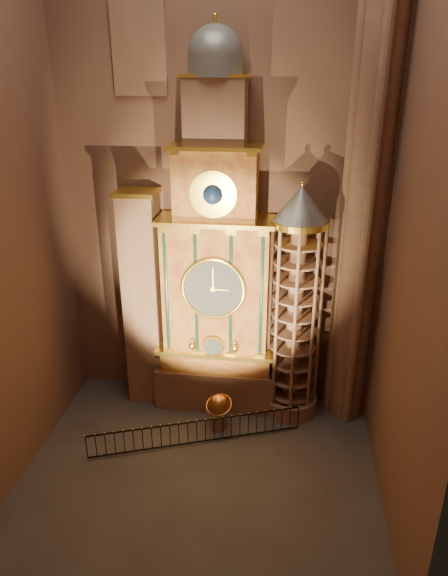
# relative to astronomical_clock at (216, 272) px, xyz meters

# --- Properties ---
(floor) EXTENTS (14.00, 14.00, 0.00)m
(floor) POSITION_rel_astronomical_clock_xyz_m (0.00, -4.96, -6.68)
(floor) COLOR #383330
(floor) RESTS_ON ground
(wall_back) EXTENTS (22.00, 0.00, 22.00)m
(wall_back) POSITION_rel_astronomical_clock_xyz_m (0.00, 1.04, 4.32)
(wall_back) COLOR brown
(wall_back) RESTS_ON floor
(wall_right) EXTENTS (0.00, 22.00, 22.00)m
(wall_right) POSITION_rel_astronomical_clock_xyz_m (7.00, -4.96, 4.32)
(wall_right) COLOR brown
(wall_right) RESTS_ON floor
(astronomical_clock) EXTENTS (5.60, 2.41, 16.70)m
(astronomical_clock) POSITION_rel_astronomical_clock_xyz_m (0.00, 0.00, 0.00)
(astronomical_clock) COLOR #8C634C
(astronomical_clock) RESTS_ON floor
(portrait_tower) EXTENTS (1.80, 1.60, 10.20)m
(portrait_tower) POSITION_rel_astronomical_clock_xyz_m (-3.40, 0.02, -1.53)
(portrait_tower) COLOR #8C634C
(portrait_tower) RESTS_ON floor
(stair_turret) EXTENTS (2.50, 2.50, 10.80)m
(stair_turret) POSITION_rel_astronomical_clock_xyz_m (3.50, -0.26, -1.41)
(stair_turret) COLOR #8C634C
(stair_turret) RESTS_ON floor
(gothic_pier) EXTENTS (2.04, 2.04, 22.00)m
(gothic_pier) POSITION_rel_astronomical_clock_xyz_m (6.10, 0.04, 4.32)
(gothic_pier) COLOR #8C634C
(gothic_pier) RESTS_ON floor
(stained_glass_window) EXTENTS (2.20, 0.14, 5.20)m
(stained_glass_window) POSITION_rel_astronomical_clock_xyz_m (-3.20, 0.95, 9.82)
(stained_glass_window) COLOR navy
(stained_glass_window) RESTS_ON wall_back
(celestial_globe) EXTENTS (1.50, 1.45, 1.72)m
(celestial_globe) POSITION_rel_astronomical_clock_xyz_m (0.38, -2.10, -5.65)
(celestial_globe) COLOR #8C634C
(celestial_globe) RESTS_ON floor
(iron_railing) EXTENTS (8.59, 3.17, 1.14)m
(iron_railing) POSITION_rel_astronomical_clock_xyz_m (-0.41, -3.30, -6.06)
(iron_railing) COLOR black
(iron_railing) RESTS_ON floor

